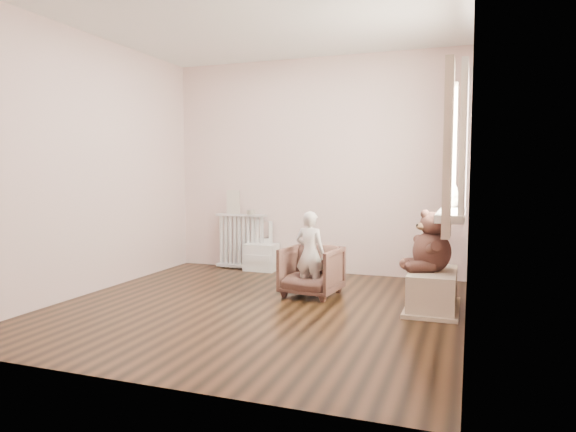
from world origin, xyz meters
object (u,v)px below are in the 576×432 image
(child, at_px, (310,253))
(radiator, at_px, (241,238))
(armchair, at_px, (311,271))
(toy_vanity, at_px, (261,248))
(plush_cat, at_px, (453,197))
(toy_bench, at_px, (433,287))
(teddy_bear, at_px, (432,235))

(child, bearing_deg, radiator, -35.26)
(armchair, bearing_deg, toy_vanity, 139.48)
(armchair, distance_m, plush_cat, 1.52)
(toy_bench, distance_m, teddy_bear, 0.47)
(child, height_order, toy_bench, child)
(radiator, height_order, child, child)
(child, distance_m, plush_cat, 1.44)
(child, bearing_deg, plush_cat, -166.36)
(armchair, relative_size, toy_bench, 0.72)
(toy_vanity, xyz_separation_m, child, (0.98, -1.11, 0.16))
(plush_cat, bearing_deg, teddy_bear, -112.00)
(teddy_bear, distance_m, plush_cat, 0.45)
(teddy_bear, bearing_deg, armchair, 149.33)
(plush_cat, bearing_deg, radiator, 168.33)
(child, xyz_separation_m, teddy_bear, (1.16, -0.10, 0.24))
(radiator, distance_m, armchair, 1.68)
(child, xyz_separation_m, toy_bench, (1.17, -0.09, -0.23))
(armchair, height_order, toy_bench, armchair)
(armchair, distance_m, child, 0.19)
(toy_vanity, relative_size, plush_cat, 2.69)
(armchair, xyz_separation_m, plush_cat, (1.31, 0.11, 0.75))
(radiator, xyz_separation_m, armchair, (1.27, -1.09, -0.14))
(armchair, bearing_deg, plush_cat, 11.48)
(radiator, distance_m, toy_bench, 2.74)
(radiator, xyz_separation_m, teddy_bear, (2.42, -1.24, 0.28))
(armchair, bearing_deg, teddy_bear, -0.54)
(teddy_bear, xyz_separation_m, plush_cat, (0.16, 0.26, 0.33))
(toy_vanity, xyz_separation_m, toy_bench, (2.15, -1.20, -0.08))
(toy_bench, bearing_deg, radiator, 153.30)
(armchair, bearing_deg, radiator, 146.02)
(child, xyz_separation_m, plush_cat, (1.31, 0.16, 0.57))
(armchair, bearing_deg, toy_bench, 0.06)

